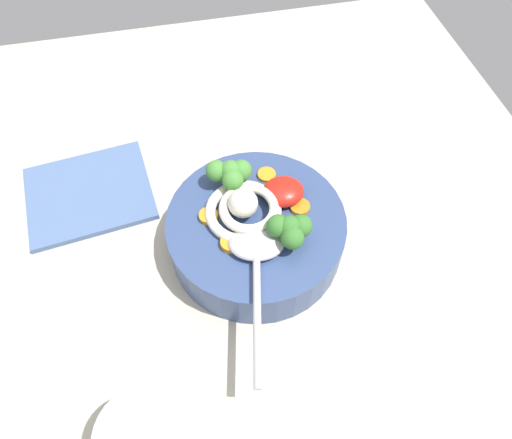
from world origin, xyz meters
TOP-DOWN VIEW (x-y plane):
  - table_slab at (0.00, 0.00)cm, footprint 90.86×90.86cm
  - soup_bowl at (3.33, -2.38)cm, footprint 20.39×20.39cm
  - noodle_pile at (2.24, -1.48)cm, footprint 9.46×9.28cm
  - soup_spoon at (2.31, -7.24)cm, footprint 6.87×17.53cm
  - chili_sauce_dollop at (7.03, -0.06)cm, footprint 4.76×4.28cm
  - broccoli_floret_far at (6.19, -5.94)cm, footprint 4.83×4.15cm
  - broccoli_floret_beside_noodles at (1.59, 2.85)cm, footprint 4.82×4.15cm
  - carrot_slice_front at (-0.49, -5.02)cm, footprint 2.31×2.31cm
  - carrot_slice_rear at (8.54, -1.89)cm, footprint 2.26×2.26cm
  - carrot_slice_extra_a at (5.92, 3.51)cm, footprint 2.16×2.16cm
  - carrot_slice_right at (-1.80, -0.98)cm, footprint 2.15×2.15cm
  - folded_napkin at (-16.31, 9.70)cm, footprint 17.14×15.27cm

SIDE VIEW (x-z plane):
  - table_slab at x=0.00cm, z-range 0.00..2.72cm
  - folded_napkin at x=-16.31cm, z-range 2.72..3.52cm
  - soup_bowl at x=3.33cm, z-range 2.81..8.29cm
  - carrot_slice_extra_a at x=5.92cm, z-range 8.19..8.64cm
  - carrot_slice_rear at x=8.54cm, z-range 8.19..8.64cm
  - carrot_slice_right at x=-1.80cm, z-range 8.19..8.80cm
  - carrot_slice_front at x=-0.49cm, z-range 8.19..8.92cm
  - soup_spoon at x=2.31cm, z-range 8.19..9.79cm
  - chili_sauce_dollop at x=7.03cm, z-range 8.19..10.34cm
  - noodle_pile at x=2.24cm, z-range 7.48..11.28cm
  - broccoli_floret_beside_noodles at x=1.59cm, z-range 8.68..12.49cm
  - broccoli_floret_far at x=6.19cm, z-range 8.68..12.50cm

